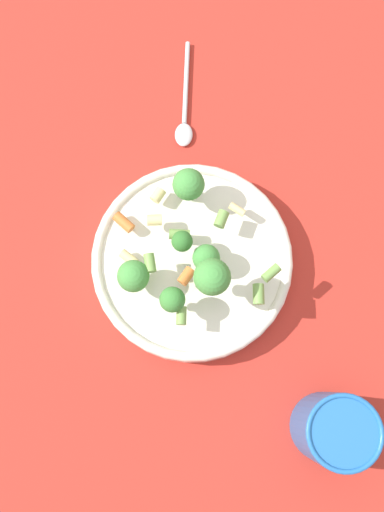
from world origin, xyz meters
name	(u,v)px	position (x,y,z in m)	size (l,w,h in m)	color
ground_plane	(192,265)	(0.00, 0.00, 0.00)	(3.00, 3.00, 0.00)	#B72D23
bowl	(192,261)	(0.00, 0.00, 0.02)	(0.27, 0.27, 0.04)	silver
pasta_salad	(184,253)	(0.01, 0.00, 0.08)	(0.23, 0.20, 0.09)	#8CB766
cup	(334,430)	(-0.22, 0.17, 0.06)	(0.09, 0.09, 0.12)	#2366B2
spoon	(185,113)	(0.07, -0.22, 0.00)	(0.05, 0.17, 0.01)	silver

